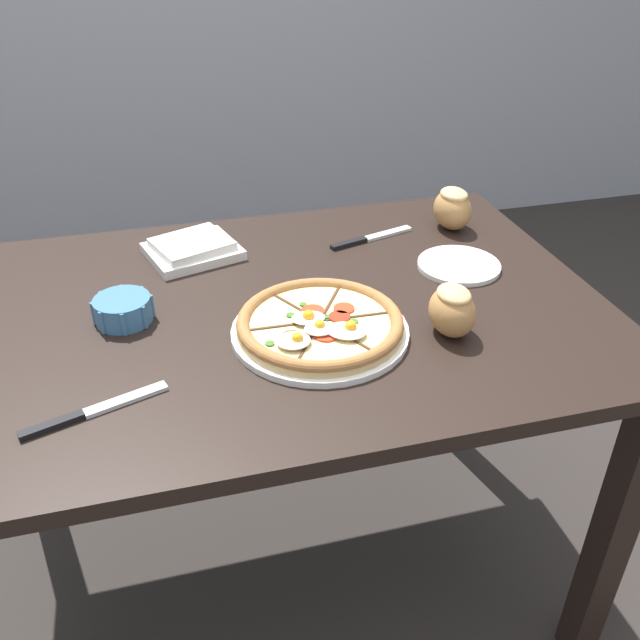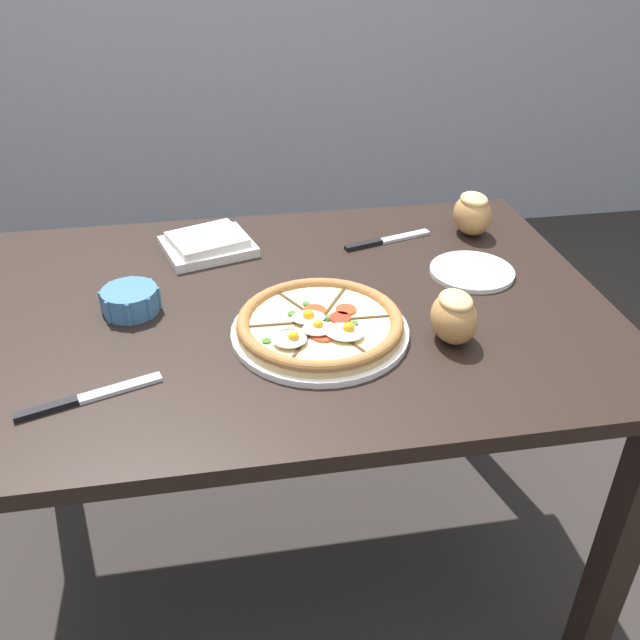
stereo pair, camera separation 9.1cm
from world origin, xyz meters
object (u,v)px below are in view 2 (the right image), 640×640
object	(u,v)px
ramekin_bowl	(130,300)
bread_piece_mid	(472,213)
napkin_folded	(208,244)
dining_table	(277,350)
side_saucer	(472,272)
knife_spare	(387,240)
pizza	(320,325)
knife_main	(88,397)
bread_piece_near	(454,316)

from	to	relation	value
ramekin_bowl	bread_piece_mid	world-z (taller)	bread_piece_mid
napkin_folded	bread_piece_mid	size ratio (longest dim) A/B	1.96
dining_table	side_saucer	distance (m)	0.43
napkin_folded	knife_spare	xyz separation A→B (m)	(0.39, -0.02, -0.01)
pizza	ramekin_bowl	world-z (taller)	pizza
dining_table	napkin_folded	xyz separation A→B (m)	(-0.12, 0.25, 0.12)
knife_main	knife_spare	bearing A→B (deg)	19.68
dining_table	pizza	xyz separation A→B (m)	(0.07, -0.12, 0.13)
bread_piece_mid	dining_table	bearing A→B (deg)	-153.13
ramekin_bowl	bread_piece_near	world-z (taller)	bread_piece_near
side_saucer	knife_spare	bearing A→B (deg)	127.91
ramekin_bowl	knife_main	xyz separation A→B (m)	(-0.05, -0.26, -0.02)
bread_piece_near	bread_piece_mid	xyz separation A→B (m)	(0.18, 0.41, 0.00)
bread_piece_near	bread_piece_mid	size ratio (longest dim) A/B	0.93
ramekin_bowl	napkin_folded	xyz separation A→B (m)	(0.15, 0.23, -0.01)
pizza	ramekin_bowl	xyz separation A→B (m)	(-0.33, 0.14, 0.01)
pizza	bread_piece_mid	xyz separation A→B (m)	(0.41, 0.36, 0.03)
pizza	napkin_folded	distance (m)	0.41
pizza	side_saucer	world-z (taller)	pizza
ramekin_bowl	bread_piece_near	bearing A→B (deg)	-18.66
bread_piece_mid	knife_main	distance (m)	0.93
pizza	napkin_folded	world-z (taller)	pizza
ramekin_bowl	knife_main	size ratio (longest dim) A/B	0.51
bread_piece_near	knife_main	world-z (taller)	bread_piece_near
napkin_folded	knife_spare	bearing A→B (deg)	-3.10
dining_table	bread_piece_mid	xyz separation A→B (m)	(0.48, 0.24, 0.16)
knife_spare	ramekin_bowl	bearing A→B (deg)	-174.96
pizza	side_saucer	bearing A→B (deg)	26.48
knife_main	side_saucer	size ratio (longest dim) A/B	1.27
dining_table	ramekin_bowl	size ratio (longest dim) A/B	11.46
bread_piece_near	side_saucer	xyz separation A→B (m)	(0.12, 0.22, -0.04)
bread_piece_near	pizza	bearing A→B (deg)	167.01
bread_piece_near	knife_spare	bearing A→B (deg)	92.22
bread_piece_mid	side_saucer	distance (m)	0.20
knife_main	knife_spare	size ratio (longest dim) A/B	1.05
pizza	dining_table	bearing A→B (deg)	120.09
dining_table	pizza	size ratio (longest dim) A/B	4.03
pizza	bread_piece_near	xyz separation A→B (m)	(0.22, -0.05, 0.03)
dining_table	knife_spare	xyz separation A→B (m)	(0.28, 0.23, 0.11)
bread_piece_mid	napkin_folded	bearing A→B (deg)	179.17
side_saucer	dining_table	bearing A→B (deg)	-172.43
dining_table	side_saucer	bearing A→B (deg)	7.57
knife_spare	side_saucer	size ratio (longest dim) A/B	1.22
pizza	napkin_folded	bearing A→B (deg)	116.81
ramekin_bowl	pizza	bearing A→B (deg)	-22.28
bread_piece_mid	knife_main	xyz separation A→B (m)	(-0.79, -0.48, -0.05)
ramekin_bowl	knife_main	distance (m)	0.26
ramekin_bowl	knife_spare	distance (m)	0.58
bread_piece_near	knife_main	distance (m)	0.61
napkin_folded	ramekin_bowl	bearing A→B (deg)	-122.58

